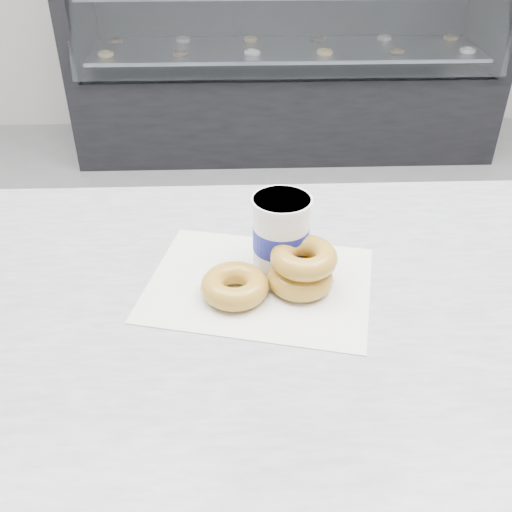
{
  "coord_description": "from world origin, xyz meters",
  "views": [
    {
      "loc": [
        -0.3,
        -1.27,
        1.43
      ],
      "look_at": [
        -0.27,
        -0.55,
        0.95
      ],
      "focal_mm": 40.0,
      "sensor_mm": 36.0,
      "label": 1
    }
  ],
  "objects_px": {
    "counter": "(397,477)",
    "display_case": "(285,64)",
    "coffee_cup": "(281,234)",
    "donut_single": "(235,286)",
    "donut_stack": "(302,268)"
  },
  "relations": [
    {
      "from": "counter",
      "to": "display_case",
      "type": "height_order",
      "value": "display_case"
    },
    {
      "from": "display_case",
      "to": "coffee_cup",
      "type": "bearing_deg",
      "value": -95.08
    },
    {
      "from": "counter",
      "to": "display_case",
      "type": "bearing_deg",
      "value": 90.0
    },
    {
      "from": "donut_single",
      "to": "coffee_cup",
      "type": "height_order",
      "value": "coffee_cup"
    },
    {
      "from": "display_case",
      "to": "donut_stack",
      "type": "xyz_separation_m",
      "value": [
        -0.21,
        -2.69,
        0.45
      ]
    },
    {
      "from": "donut_stack",
      "to": "coffee_cup",
      "type": "distance_m",
      "value": 0.07
    },
    {
      "from": "counter",
      "to": "donut_single",
      "type": "distance_m",
      "value": 0.56
    },
    {
      "from": "display_case",
      "to": "donut_stack",
      "type": "relative_size",
      "value": 18.39
    },
    {
      "from": "counter",
      "to": "coffee_cup",
      "type": "height_order",
      "value": "coffee_cup"
    },
    {
      "from": "display_case",
      "to": "donut_single",
      "type": "height_order",
      "value": "display_case"
    },
    {
      "from": "display_case",
      "to": "coffee_cup",
      "type": "height_order",
      "value": "display_case"
    },
    {
      "from": "counter",
      "to": "donut_single",
      "type": "xyz_separation_m",
      "value": [
        -0.31,
        0.01,
        0.47
      ]
    },
    {
      "from": "counter",
      "to": "donut_stack",
      "type": "xyz_separation_m",
      "value": [
        -0.21,
        0.03,
        0.49
      ]
    },
    {
      "from": "counter",
      "to": "coffee_cup",
      "type": "distance_m",
      "value": 0.57
    },
    {
      "from": "donut_single",
      "to": "coffee_cup",
      "type": "bearing_deg",
      "value": 45.09
    }
  ]
}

